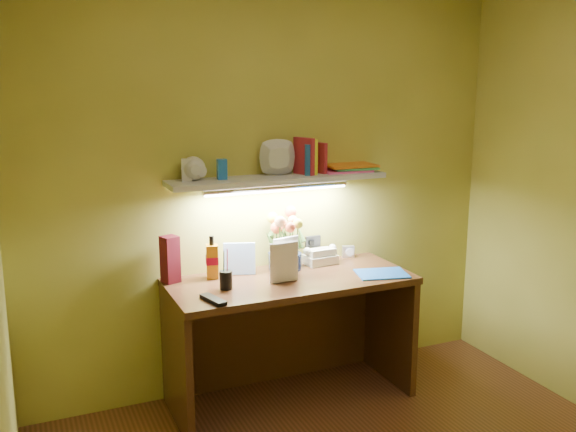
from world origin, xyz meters
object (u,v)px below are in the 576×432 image
at_px(desk, 291,339).
at_px(whisky_bottle, 212,257).
at_px(flower_bouquet, 285,241).
at_px(desk_clock, 348,252).
at_px(telephone, 320,255).

xyz_separation_m(desk, whisky_bottle, (-0.41, 0.18, 0.50)).
bearing_deg(desk, flower_bouquet, 76.79).
bearing_deg(desk_clock, whisky_bottle, -157.40).
height_order(telephone, desk_clock, telephone).
distance_m(telephone, desk_clock, 0.24).
bearing_deg(telephone, desk, -148.96).
height_order(desk, desk_clock, desk_clock).
relative_size(telephone, whisky_bottle, 0.76).
height_order(flower_bouquet, desk_clock, flower_bouquet).
bearing_deg(desk, desk_clock, 26.17).
bearing_deg(desk_clock, flower_bouquet, -152.95).
distance_m(desk, whisky_bottle, 0.67).
height_order(desk, telephone, telephone).
distance_m(desk, desk_clock, 0.71).
xyz_separation_m(desk, desk_clock, (0.51, 0.25, 0.41)).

